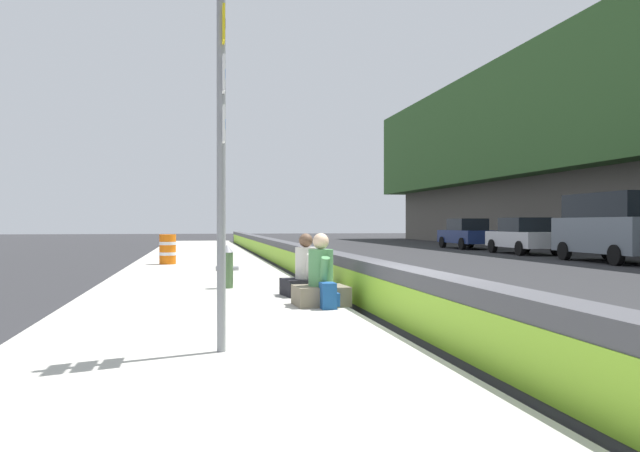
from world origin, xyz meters
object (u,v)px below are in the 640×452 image
Objects in this scene: construction_barrel at (168,249)px; parked_car_midline at (523,236)px; route_sign_post at (222,146)px; fire_hydrant at (227,266)px; parked_car_far at (467,233)px; backpack at (329,296)px; seated_person_middle at (306,276)px; parked_car_fourth at (612,226)px; seated_person_foreground at (321,283)px.

parked_car_midline is at bearing -67.92° from construction_barrel.
route_sign_post is 3.79× the size of construction_barrel.
fire_hydrant is (6.35, -0.35, -1.65)m from route_sign_post.
backpack is at bearing 151.52° from parked_car_far.
seated_person_middle reaches higher than construction_barrel.
parked_car_far is at bearing -0.16° from parked_car_fourth.
seated_person_foreground is at bearing -165.23° from construction_barrel.
seated_person_middle is at bearing 149.51° from parked_car_far.
route_sign_post is 4.09× the size of fire_hydrant.
seated_person_middle is at bearing 1.22° from backpack.
parked_car_midline is at bearing 179.95° from parked_car_far.
parked_car_fourth reaches higher than seated_person_middle.
seated_person_middle is 9.87m from construction_barrel.
fire_hydrant is 0.19× the size of parked_car_midline.
parked_car_midline is at bearing -39.44° from seated_person_middle.
seated_person_middle is 0.22× the size of parked_car_fourth.
parked_car_midline is at bearing -37.07° from seated_person_foreground.
fire_hydrant is 16.41m from parked_car_fourth.
route_sign_post is 0.79× the size of parked_car_midline.
parked_car_fourth reaches higher than backpack.
parked_car_fourth reaches higher than fire_hydrant.
seated_person_foreground reaches higher than seated_person_middle.
construction_barrel is at bearing 128.74° from parked_car_far.
seated_person_middle is at bearing 125.78° from parked_car_fourth.
fire_hydrant is at bearing -3.13° from route_sign_post.
seated_person_foreground is (3.35, -1.69, -1.73)m from route_sign_post.
fire_hydrant is at bearing 134.81° from parked_car_midline.
parked_car_fourth is 6.52m from parked_car_midline.
parked_car_midline and parked_car_far have the same top height.
backpack is at bearing -178.78° from seated_person_middle.
construction_barrel is at bearing 89.89° from parked_car_fourth.
backpack is at bearing -174.54° from seated_person_foreground.
seated_person_foreground is at bearing 5.46° from backpack.
parked_car_midline is 6.33m from parked_car_far.
construction_barrel reaches higher than backpack.
seated_person_middle is (4.77, -1.69, -1.74)m from route_sign_post.
seated_person_middle is at bearing 140.56° from parked_car_midline.
backpack is 0.08× the size of parked_car_fourth.
seated_person_foreground reaches higher than backpack.
fire_hydrant is 3.28m from seated_person_foreground.
route_sign_post is 3.20× the size of seated_person_middle.
construction_barrel reaches higher than fire_hydrant.
construction_barrel is at bearing 10.95° from fire_hydrant.
parked_car_fourth is (14.18, -14.75, -0.88)m from route_sign_post.
route_sign_post is 6.57m from fire_hydrant.
route_sign_post is 0.80× the size of parked_car_far.
parked_car_fourth is (10.83, -13.06, 0.85)m from seated_person_foreground.
parked_car_far is (22.25, -13.10, 0.37)m from seated_person_middle.
construction_barrel is (11.27, 2.90, 0.28)m from backpack.
seated_person_foreground is at bearing 142.93° from parked_car_midline.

